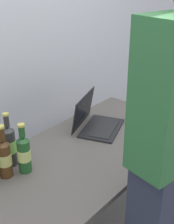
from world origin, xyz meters
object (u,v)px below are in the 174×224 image
object	(u,v)px
laptop	(95,121)
person_figure	(172,163)
beer_bottle_amber	(9,145)
beer_bottle_dark	(24,153)
beer_bottle_green	(4,157)

from	to	relation	value
laptop	person_figure	distance (m)	0.84
beer_bottle_amber	beer_bottle_dark	bearing A→B (deg)	-86.07
laptop	beer_bottle_dark	bearing A→B (deg)	-178.38
beer_bottle_green	person_figure	size ratio (longest dim) A/B	0.16
beer_bottle_amber	beer_bottle_green	size ratio (longest dim) A/B	1.06
beer_bottle_amber	beer_bottle_dark	world-z (taller)	beer_bottle_amber
beer_bottle_dark	beer_bottle_green	bearing A→B (deg)	154.02
beer_bottle_dark	beer_bottle_green	world-z (taller)	beer_bottle_green
laptop	beer_bottle_dark	xyz separation A→B (m)	(-0.63, -0.02, 0.06)
laptop	beer_bottle_amber	bearing A→B (deg)	171.61
beer_bottle_dark	beer_bottle_green	distance (m)	0.10
laptop	person_figure	world-z (taller)	person_figure
beer_bottle_dark	beer_bottle_green	xyz separation A→B (m)	(-0.09, 0.04, 0.00)
beer_bottle_dark	person_figure	size ratio (longest dim) A/B	0.16
beer_bottle_amber	laptop	bearing A→B (deg)	-8.39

